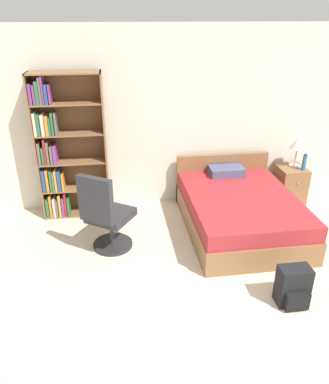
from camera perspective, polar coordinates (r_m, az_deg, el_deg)
ground_plane at (r=3.54m, az=11.02°, el=-24.72°), size 14.00×14.00×0.00m
wall_back at (r=5.59m, az=1.64°, el=11.05°), size 9.00×0.06×2.60m
bookshelf at (r=5.40m, az=-15.37°, el=6.00°), size 0.95×0.34×2.03m
bed at (r=5.22m, az=11.22°, el=-2.71°), size 1.42×1.93×0.78m
office_chair at (r=4.58m, az=-8.91°, el=-3.65°), size 0.69×0.72×1.06m
nightstand at (r=6.19m, az=18.53°, el=1.16°), size 0.41×0.49×0.56m
table_lamp at (r=6.03m, az=19.65°, el=6.91°), size 0.24×0.24×0.47m
water_bottle at (r=6.00m, az=20.54°, el=4.24°), size 0.07×0.07×0.25m
backpack_black at (r=4.11m, az=19.04°, el=-13.53°), size 0.32×0.26×0.42m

